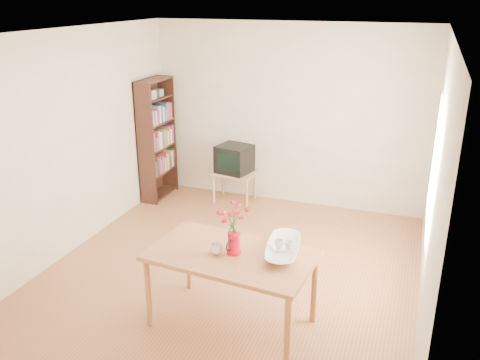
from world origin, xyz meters
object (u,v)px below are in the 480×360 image
at_px(television, 235,158).
at_px(pitcher, 234,244).
at_px(mug, 216,249).
at_px(bowl, 284,231).
at_px(table, 232,261).

bearing_deg(television, pitcher, -57.60).
bearing_deg(mug, television, -77.57).
distance_m(mug, television, 3.06).
bearing_deg(bowl, television, 118.92).
height_order(pitcher, television, pitcher).
distance_m(pitcher, mug, 0.17).
distance_m(pitcher, television, 3.05).
relative_size(mug, television, 0.22).
xyz_separation_m(pitcher, bowl, (0.41, 0.17, 0.12)).
relative_size(table, pitcher, 7.43).
bearing_deg(television, bowl, -49.24).
bearing_deg(pitcher, bowl, 36.16).
distance_m(pitcher, bowl, 0.46).
distance_m(table, mug, 0.19).
bearing_deg(pitcher, television, 123.98).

